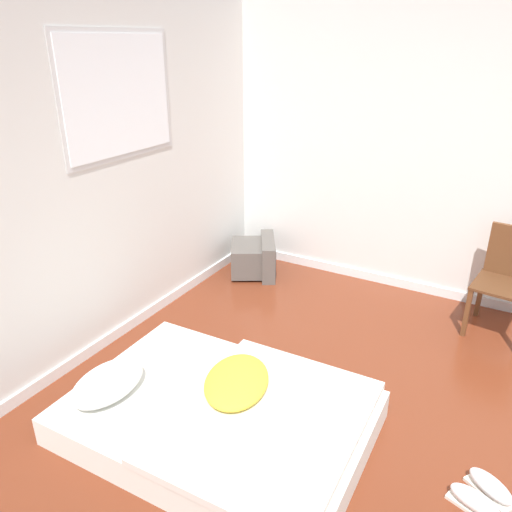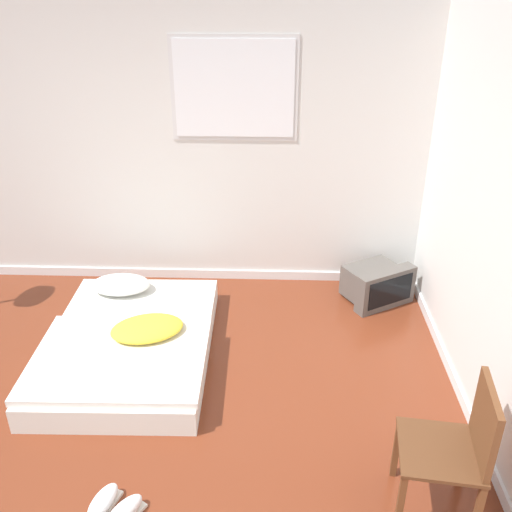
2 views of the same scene
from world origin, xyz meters
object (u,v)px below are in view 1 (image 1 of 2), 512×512
wooden_chair (509,273)px  crt_tv (255,257)px  sneaker_pair (483,494)px  mattress_bed (219,415)px

wooden_chair → crt_tv: bearing=91.9°
wooden_chair → sneaker_pair: bearing=-176.7°
mattress_bed → crt_tv: crt_tv is taller
mattress_bed → sneaker_pair: 1.50m
crt_tv → sneaker_pair: bearing=-127.3°
mattress_bed → crt_tv: bearing=24.1°
crt_tv → sneaker_pair: size_ratio=1.96×
sneaker_pair → crt_tv: bearing=52.7°
wooden_chair → sneaker_pair: (-1.90, -0.11, -0.45)m
mattress_bed → crt_tv: (2.08, 0.93, 0.05)m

